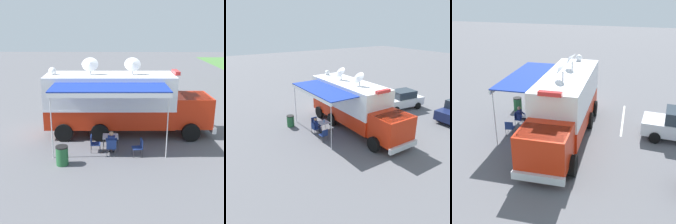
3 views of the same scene
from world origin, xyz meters
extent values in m
plane|color=#5B5B60|center=(0.00, 0.00, 0.00)|extent=(100.00, 100.00, 0.00)
cube|color=silver|center=(-3.14, -2.30, 0.00)|extent=(0.21, 4.80, 0.01)
cube|color=red|center=(0.00, 0.00, 1.15)|extent=(2.64, 7.25, 1.10)
cube|color=white|center=(0.00, 0.00, 2.55)|extent=(2.64, 7.25, 1.70)
cube|color=white|center=(0.00, 0.00, 1.70)|extent=(2.66, 7.27, 0.10)
cube|color=red|center=(-0.09, 4.65, 1.45)|extent=(2.34, 2.14, 1.70)
cube|color=#28333D|center=(-0.10, 4.85, 1.95)|extent=(2.18, 1.51, 0.70)
cube|color=silver|center=(-0.11, 5.78, 0.55)|extent=(2.38, 0.25, 0.36)
cylinder|color=black|center=(-1.34, 4.42, 0.50)|extent=(0.32, 1.01, 1.00)
cylinder|color=black|center=(1.16, 4.47, 0.50)|extent=(0.32, 1.01, 1.00)
cylinder|color=black|center=(-1.24, -0.56, 0.50)|extent=(0.32, 1.01, 1.00)
cylinder|color=black|center=(1.26, -0.52, 0.50)|extent=(0.32, 1.01, 1.00)
cylinder|color=black|center=(-1.20, -2.54, 0.50)|extent=(0.32, 1.01, 1.00)
cylinder|color=black|center=(1.30, -2.49, 0.50)|extent=(0.32, 1.01, 1.00)
cube|color=white|center=(0.00, 0.00, 3.45)|extent=(2.64, 7.25, 0.10)
cube|color=red|center=(-0.07, 3.70, 3.62)|extent=(1.11, 0.30, 0.20)
cylinder|color=silver|center=(0.02, -1.08, 3.73)|extent=(0.10, 0.10, 0.45)
cone|color=silver|center=(0.17, -1.08, 4.13)|extent=(0.73, 0.91, 0.81)
cylinder|color=silver|center=(-0.02, 1.26, 3.73)|extent=(0.10, 0.10, 0.45)
cone|color=silver|center=(0.13, 1.26, 4.13)|extent=(0.73, 0.91, 0.81)
sphere|color=white|center=(0.06, -3.20, 3.68)|extent=(0.44, 0.44, 0.44)
cube|color=#193399|center=(2.35, 0.05, 3.25)|extent=(2.31, 5.80, 0.06)
cube|color=white|center=(3.41, 0.07, 3.11)|extent=(0.19, 5.76, 0.24)
cylinder|color=silver|center=(3.30, 2.80, 1.63)|extent=(0.05, 0.05, 3.25)
cylinder|color=silver|center=(3.40, -2.66, 1.63)|extent=(0.05, 0.05, 3.25)
cube|color=silver|center=(2.36, 0.09, 0.71)|extent=(0.82, 0.82, 0.03)
cylinder|color=#333338|center=(1.99, 0.46, 0.35)|extent=(0.03, 0.03, 0.70)
cylinder|color=#333338|center=(2.73, 0.47, 0.35)|extent=(0.03, 0.03, 0.70)
cylinder|color=#333338|center=(2.00, -0.28, 0.35)|extent=(0.03, 0.03, 0.70)
cylinder|color=#333338|center=(2.74, -0.27, 0.35)|extent=(0.03, 0.03, 0.70)
cylinder|color=#4C99D8|center=(2.32, 0.11, 0.83)|extent=(0.07, 0.07, 0.20)
cylinder|color=white|center=(2.32, 0.11, 0.94)|extent=(0.04, 0.04, 0.02)
cube|color=navy|center=(3.06, 0.15, 0.42)|extent=(0.49, 0.49, 0.04)
cube|color=navy|center=(3.28, 0.15, 0.65)|extent=(0.05, 0.48, 0.44)
cylinder|color=#333338|center=(2.85, -0.08, 0.21)|extent=(0.02, 0.02, 0.42)
cylinder|color=#333338|center=(2.84, 0.36, 0.21)|extent=(0.02, 0.02, 0.42)
cylinder|color=#333338|center=(3.29, -0.07, 0.21)|extent=(0.02, 0.02, 0.42)
cylinder|color=#333338|center=(3.28, 0.37, 0.21)|extent=(0.02, 0.02, 0.42)
cube|color=navy|center=(2.67, -0.66, 0.42)|extent=(0.49, 0.49, 0.04)
cube|color=navy|center=(2.67, -0.88, 0.65)|extent=(0.48, 0.05, 0.44)
cylinder|color=#333338|center=(2.44, -0.44, 0.21)|extent=(0.02, 0.02, 0.42)
cylinder|color=#333338|center=(2.88, -0.43, 0.21)|extent=(0.02, 0.02, 0.42)
cylinder|color=#333338|center=(2.45, -0.88, 0.21)|extent=(0.02, 0.02, 0.42)
cylinder|color=#333338|center=(2.89, -0.87, 0.21)|extent=(0.02, 0.02, 0.42)
cube|color=navy|center=(3.13, 1.41, 0.42)|extent=(0.54, 0.54, 0.04)
cube|color=navy|center=(3.10, 1.63, 0.65)|extent=(0.48, 0.11, 0.44)
cylinder|color=#333338|center=(3.38, 1.22, 0.21)|extent=(0.02, 0.02, 0.42)
cylinder|color=#333338|center=(2.94, 1.16, 0.21)|extent=(0.02, 0.02, 0.42)
cylinder|color=#333338|center=(3.32, 1.66, 0.21)|extent=(0.02, 0.02, 0.42)
cylinder|color=#333338|center=(2.88, 1.59, 0.21)|extent=(0.02, 0.02, 0.42)
cube|color=navy|center=(3.06, 0.15, 0.72)|extent=(0.25, 0.36, 0.56)
sphere|color=#A37556|center=(3.06, 0.15, 1.14)|extent=(0.22, 0.22, 0.22)
cylinder|color=navy|center=(2.95, -0.08, 0.76)|extent=(0.43, 0.10, 0.34)
cylinder|color=navy|center=(2.94, 0.38, 0.76)|extent=(0.43, 0.10, 0.34)
cylinder|color=#2D334C|center=(2.89, 0.05, 0.44)|extent=(0.38, 0.14, 0.13)
cylinder|color=#2D334C|center=(2.71, 0.04, 0.21)|extent=(0.11, 0.11, 0.42)
cube|color=black|center=(2.65, 0.04, 0.04)|extent=(0.24, 0.10, 0.07)
cylinder|color=#2D334C|center=(2.88, 0.25, 0.44)|extent=(0.38, 0.14, 0.13)
cylinder|color=#2D334C|center=(2.70, 0.24, 0.21)|extent=(0.11, 0.11, 0.42)
cube|color=black|center=(2.64, 0.24, 0.04)|extent=(0.24, 0.10, 0.07)
cylinder|color=#235B33|center=(4.14, -2.09, 0.42)|extent=(0.56, 0.56, 0.85)
cylinder|color=black|center=(4.14, -2.09, 0.88)|extent=(0.57, 0.57, 0.06)
cylinder|color=black|center=(-6.82, 3.50, 0.32)|extent=(0.65, 0.25, 0.64)
cube|color=silver|center=(-6.42, -0.39, 0.70)|extent=(4.35, 2.20, 0.76)
cube|color=#28333D|center=(-6.57, -0.38, 1.42)|extent=(2.24, 1.79, 0.68)
cylinder|color=black|center=(-5.04, 0.38, 0.32)|extent=(0.66, 0.28, 0.64)
cylinder|color=black|center=(-5.21, -1.41, 0.32)|extent=(0.66, 0.28, 0.64)
cylinder|color=black|center=(-7.63, 0.63, 0.32)|extent=(0.66, 0.28, 0.64)
cylinder|color=black|center=(-7.80, -1.16, 0.32)|extent=(0.66, 0.28, 0.64)
camera|label=1|loc=(16.67, 0.42, 6.31)|focal=48.19mm
camera|label=2|loc=(10.23, 14.46, 7.77)|focal=37.85mm
camera|label=3|loc=(-3.74, 15.32, 8.04)|focal=46.58mm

